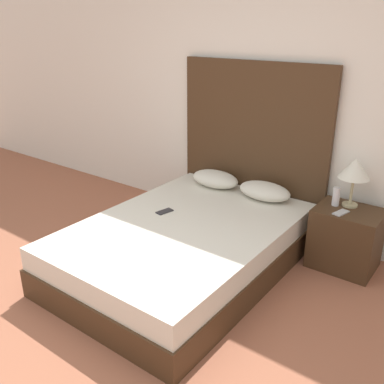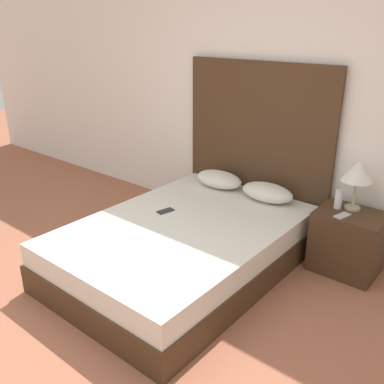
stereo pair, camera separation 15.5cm
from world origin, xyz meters
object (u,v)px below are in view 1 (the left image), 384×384
object	(u,v)px
phone_on_bed	(165,211)
nightstand	(346,238)
table_lamp	(355,170)
phone_on_nightstand	(341,213)
bed	(184,247)

from	to	relation	value
phone_on_bed	nightstand	bearing A→B (deg)	29.55
phone_on_bed	nightstand	world-z (taller)	nightstand
table_lamp	phone_on_nightstand	world-z (taller)	table_lamp
bed	phone_on_nightstand	bearing A→B (deg)	35.78
bed	nightstand	distance (m)	1.37
table_lamp	phone_on_nightstand	size ratio (longest dim) A/B	2.59
phone_on_nightstand	bed	bearing A→B (deg)	-144.22
nightstand	table_lamp	distance (m)	0.60
bed	phone_on_nightstand	size ratio (longest dim) A/B	13.18
phone_on_nightstand	phone_on_bed	bearing A→B (deg)	-153.34
bed	phone_on_bed	size ratio (longest dim) A/B	13.27
table_lamp	phone_on_nightstand	xyz separation A→B (m)	(-0.01, -0.19, -0.32)
bed	phone_on_bed	bearing A→B (deg)	163.51
bed	nightstand	size ratio (longest dim) A/B	4.04
table_lamp	phone_on_nightstand	distance (m)	0.37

